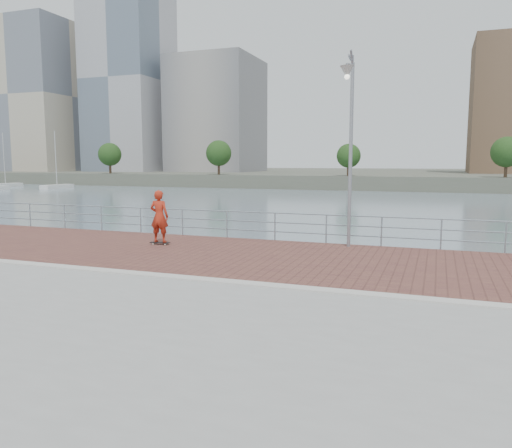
% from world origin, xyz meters
% --- Properties ---
extents(water, '(400.00, 400.00, 0.00)m').
position_xyz_m(water, '(0.00, 0.00, -2.00)').
color(water, slate).
rests_on(water, ground).
extents(seawall, '(40.00, 24.00, 2.00)m').
position_xyz_m(seawall, '(0.00, -5.00, -1.00)').
color(seawall, gray).
rests_on(seawall, ground).
extents(brick_lane, '(40.00, 6.80, 0.02)m').
position_xyz_m(brick_lane, '(0.00, 3.60, 0.01)').
color(brick_lane, brown).
rests_on(brick_lane, seawall).
extents(curb, '(40.00, 0.40, 0.06)m').
position_xyz_m(curb, '(0.00, 0.00, 0.03)').
color(curb, '#B7B5AD').
rests_on(curb, seawall).
extents(far_shore, '(320.00, 95.00, 2.50)m').
position_xyz_m(far_shore, '(0.00, 122.50, -0.75)').
color(far_shore, '#4C5142').
rests_on(far_shore, ground).
extents(guardrail, '(39.06, 0.06, 1.13)m').
position_xyz_m(guardrail, '(0.00, 7.00, 0.69)').
color(guardrail, '#8C9EA8').
rests_on(guardrail, brick_lane).
extents(street_lamp, '(0.48, 1.40, 6.59)m').
position_xyz_m(street_lamp, '(1.96, 6.02, 4.68)').
color(street_lamp, gray).
rests_on(street_lamp, brick_lane).
extents(skateboard, '(0.77, 0.26, 0.09)m').
position_xyz_m(skateboard, '(-4.75, 4.51, 0.09)').
color(skateboard, black).
rests_on(skateboard, brick_lane).
extents(skateboarder, '(0.75, 0.53, 1.96)m').
position_xyz_m(skateboarder, '(-4.75, 4.51, 1.08)').
color(skateboarder, '#AA2916').
rests_on(skateboarder, skateboard).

